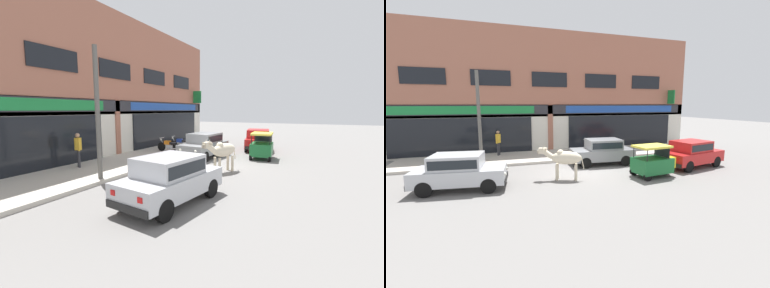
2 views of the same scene
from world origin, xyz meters
TOP-DOWN VIEW (x-y plane):
  - ground_plane at (0.00, 0.00)m, footprint 90.00×90.00m
  - sidewalk at (0.00, 4.06)m, footprint 19.00×3.72m
  - shop_building at (0.01, 6.18)m, footprint 23.00×1.40m
  - cow at (-0.96, -1.19)m, footprint 2.04×1.09m
  - car_0 at (-5.34, -1.17)m, footprint 3.75×2.05m
  - car_1 at (1.94, 1.04)m, footprint 3.71×1.87m
  - car_2 at (6.32, -1.10)m, footprint 3.80×2.24m
  - auto_rickshaw at (3.22, -2.05)m, footprint 2.05×1.33m
  - motorcycle_0 at (2.13, 3.59)m, footprint 0.52×1.81m
  - motorcycle_1 at (3.44, 3.44)m, footprint 0.53×1.81m
  - pedestrian at (-3.67, 4.92)m, footprint 0.32×0.45m
  - utility_pole at (-4.64, 2.50)m, footprint 0.18×0.18m

SIDE VIEW (x-z plane):
  - ground_plane at x=0.00m, z-range 0.00..0.00m
  - sidewalk at x=0.00m, z-range 0.00..0.15m
  - motorcycle_0 at x=2.13m, z-range 0.10..0.98m
  - motorcycle_1 at x=3.44m, z-range 0.10..0.98m
  - auto_rickshaw at x=3.22m, z-range -0.10..1.42m
  - car_0 at x=-5.34m, z-range 0.08..1.54m
  - car_1 at x=1.94m, z-range 0.08..1.54m
  - car_2 at x=6.32m, z-range 0.08..1.54m
  - cow at x=-0.96m, z-range 0.20..1.81m
  - pedestrian at x=-3.67m, z-range 0.34..1.94m
  - utility_pole at x=-4.64m, z-range 0.15..5.19m
  - shop_building at x=0.01m, z-range -0.22..8.33m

